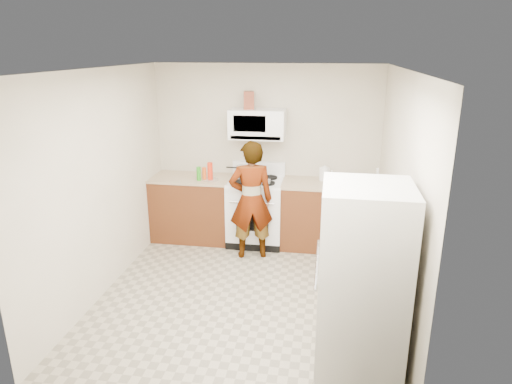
% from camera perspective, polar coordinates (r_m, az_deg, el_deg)
% --- Properties ---
extents(floor, '(3.60, 3.60, 0.00)m').
position_cam_1_polar(floor, '(5.37, -1.46, -12.60)').
color(floor, gray).
rests_on(floor, ground).
extents(back_wall, '(3.20, 0.02, 2.50)m').
position_cam_1_polar(back_wall, '(6.57, 1.28, 4.85)').
color(back_wall, beige).
rests_on(back_wall, floor).
extents(right_wall, '(0.02, 3.60, 2.50)m').
position_cam_1_polar(right_wall, '(4.84, 17.26, -0.67)').
color(right_wall, beige).
rests_on(right_wall, floor).
extents(cabinet_left, '(1.12, 0.62, 0.90)m').
position_cam_1_polar(cabinet_left, '(6.73, -7.93, -2.10)').
color(cabinet_left, '#5C3115').
rests_on(cabinet_left, floor).
extents(counter_left, '(1.14, 0.64, 0.03)m').
position_cam_1_polar(counter_left, '(6.59, -8.10, 1.73)').
color(counter_left, tan).
rests_on(counter_left, cabinet_left).
extents(cabinet_right, '(0.80, 0.62, 0.90)m').
position_cam_1_polar(cabinet_right, '(6.46, 6.87, -2.92)').
color(cabinet_right, '#5C3115').
rests_on(cabinet_right, floor).
extents(counter_right, '(0.82, 0.64, 0.03)m').
position_cam_1_polar(counter_right, '(6.31, 7.02, 1.06)').
color(counter_right, tan).
rests_on(counter_right, cabinet_right).
extents(gas_range, '(0.76, 0.65, 1.13)m').
position_cam_1_polar(gas_range, '(6.51, -0.00, -2.29)').
color(gas_range, white).
rests_on(gas_range, floor).
extents(microwave, '(0.76, 0.38, 0.40)m').
position_cam_1_polar(microwave, '(6.32, 0.18, 8.51)').
color(microwave, white).
rests_on(microwave, back_wall).
extents(person, '(0.66, 0.52, 1.59)m').
position_cam_1_polar(person, '(5.97, -0.63, -1.03)').
color(person, tan).
rests_on(person, floor).
extents(fridge, '(0.70, 0.70, 1.70)m').
position_cam_1_polar(fridge, '(3.90, 13.07, -11.26)').
color(fridge, silver).
rests_on(fridge, floor).
extents(kettle, '(0.16, 0.16, 0.18)m').
position_cam_1_polar(kettle, '(6.41, 8.56, 2.24)').
color(kettle, white).
rests_on(kettle, counter_right).
extents(jug, '(0.16, 0.16, 0.24)m').
position_cam_1_polar(jug, '(6.29, -0.91, 11.40)').
color(jug, maroon).
rests_on(jug, microwave).
extents(saucepan, '(0.31, 0.31, 0.14)m').
position_cam_1_polar(saucepan, '(6.49, -1.37, 2.63)').
color(saucepan, '#A9A8AC').
rests_on(saucepan, gas_range).
extents(tray, '(0.26, 0.17, 0.05)m').
position_cam_1_polar(tray, '(6.20, 0.65, 1.26)').
color(tray, white).
rests_on(tray, gas_range).
extents(bottle_spray, '(0.08, 0.08, 0.25)m').
position_cam_1_polar(bottle_spray, '(6.38, -5.76, 2.60)').
color(bottle_spray, red).
rests_on(bottle_spray, counter_left).
extents(bottle_hot_sauce, '(0.06, 0.06, 0.17)m').
position_cam_1_polar(bottle_hot_sauce, '(6.41, -6.49, 2.32)').
color(bottle_hot_sauce, '#D24D17').
rests_on(bottle_hot_sauce, counter_left).
extents(bottle_green_cap, '(0.07, 0.07, 0.19)m').
position_cam_1_polar(bottle_green_cap, '(6.38, -7.17, 2.29)').
color(bottle_green_cap, '#258B19').
rests_on(bottle_green_cap, counter_left).
extents(pot_lid, '(0.27, 0.27, 0.01)m').
position_cam_1_polar(pot_lid, '(6.40, -5.72, 1.56)').
color(pot_lid, silver).
rests_on(pot_lid, counter_left).
extents(broom, '(0.19, 0.24, 1.30)m').
position_cam_1_polar(broom, '(6.01, 15.12, -2.90)').
color(broom, silver).
rests_on(broom, floor).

